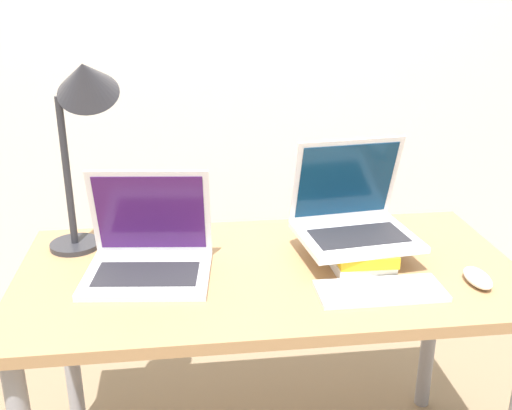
% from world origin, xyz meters
% --- Properties ---
extents(wall_back, '(8.00, 0.05, 2.70)m').
position_xyz_m(wall_back, '(0.00, 1.48, 1.35)').
color(wall_back, silver).
rests_on(wall_back, ground_plane).
extents(desk, '(1.32, 0.66, 0.71)m').
position_xyz_m(desk, '(0.00, 0.33, 0.63)').
color(desk, '#9E754C').
rests_on(desk, ground_plane).
extents(laptop_left, '(0.34, 0.29, 0.26)m').
position_xyz_m(laptop_left, '(-0.31, 0.35, 0.77)').
color(laptop_left, silver).
rests_on(laptop_left, desk).
extents(book_stack, '(0.17, 0.27, 0.06)m').
position_xyz_m(book_stack, '(0.24, 0.36, 0.74)').
color(book_stack, white).
rests_on(book_stack, desk).
extents(laptop_on_books, '(0.33, 0.29, 0.26)m').
position_xyz_m(laptop_on_books, '(0.23, 0.39, 0.83)').
color(laptop_on_books, silver).
rests_on(laptop_on_books, book_stack).
extents(wireless_keyboard, '(0.31, 0.13, 0.01)m').
position_xyz_m(wireless_keyboard, '(0.25, 0.17, 0.72)').
color(wireless_keyboard, silver).
rests_on(wireless_keyboard, desk).
extents(mouse, '(0.06, 0.11, 0.03)m').
position_xyz_m(mouse, '(0.50, 0.18, 0.73)').
color(mouse, white).
rests_on(mouse, desk).
extents(desk_lamp, '(0.23, 0.20, 0.57)m').
position_xyz_m(desk_lamp, '(-0.46, 0.50, 1.14)').
color(desk_lamp, '#28282D').
rests_on(desk_lamp, desk).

